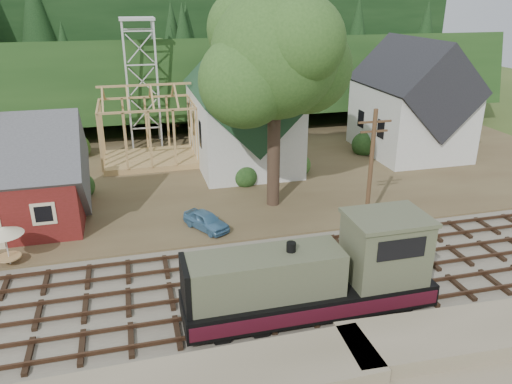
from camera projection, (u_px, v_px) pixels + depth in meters
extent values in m
plane|color=#384C1E|center=(290.00, 283.00, 26.82)|extent=(140.00, 140.00, 0.00)
cube|color=#726B5B|center=(290.00, 282.00, 26.79)|extent=(64.00, 11.00, 0.16)
cube|color=brown|center=(224.00, 172.00, 42.94)|extent=(64.00, 26.00, 0.30)
cube|color=#1E3F19|center=(188.00, 113.00, 64.55)|extent=(70.00, 28.96, 12.74)
cube|color=black|center=(175.00, 91.00, 78.93)|extent=(80.00, 20.00, 12.00)
cube|color=#5C1A15|center=(1.00, 198.00, 32.15)|extent=(10.00, 7.00, 3.80)
cube|color=silver|center=(241.00, 127.00, 43.96)|extent=(8.00, 12.00, 6.40)
cube|color=#1A3B25|center=(241.00, 91.00, 42.77)|extent=(8.40, 12.96, 8.40)
cube|color=silver|center=(259.00, 78.00, 36.63)|extent=(2.40, 2.40, 4.00)
cone|color=#1A3B25|center=(259.00, 31.00, 35.40)|extent=(5.37, 5.37, 2.60)
cube|color=silver|center=(410.00, 119.00, 46.79)|extent=(8.00, 10.00, 6.40)
cube|color=black|center=(414.00, 85.00, 45.60)|extent=(8.40, 10.80, 8.40)
cube|color=tan|center=(151.00, 159.00, 44.98)|extent=(8.00, 6.00, 0.50)
cube|color=tan|center=(144.00, 85.00, 42.51)|extent=(8.00, 0.18, 0.18)
cube|color=silver|center=(127.00, 87.00, 46.65)|extent=(0.18, 0.18, 12.00)
cube|color=silver|center=(158.00, 86.00, 47.30)|extent=(0.18, 0.18, 12.00)
cube|color=silver|center=(127.00, 82.00, 49.16)|extent=(0.18, 0.18, 12.00)
cube|color=silver|center=(156.00, 81.00, 49.82)|extent=(0.18, 0.18, 12.00)
cube|color=silver|center=(137.00, 19.00, 46.00)|extent=(3.20, 3.20, 0.25)
cylinder|color=#38281E|center=(274.00, 151.00, 34.67)|extent=(0.90, 0.90, 8.00)
sphere|color=#30551F|center=(275.00, 55.00, 32.26)|extent=(8.40, 8.40, 8.40)
sphere|color=#30551F|center=(306.00, 67.00, 34.11)|extent=(6.40, 6.40, 6.40)
sphere|color=#30551F|center=(245.00, 82.00, 31.58)|extent=(6.00, 6.00, 6.00)
cylinder|color=#4C331E|center=(370.00, 171.00, 31.64)|extent=(0.28, 0.28, 8.00)
cube|color=#4C331E|center=(375.00, 122.00, 30.45)|extent=(2.20, 0.12, 0.12)
cube|color=#4C331E|center=(374.00, 131.00, 30.67)|extent=(1.80, 0.12, 0.12)
cube|color=black|center=(309.00, 310.00, 24.00)|extent=(11.85, 2.47, 0.35)
cube|color=black|center=(309.00, 297.00, 23.73)|extent=(11.85, 2.86, 1.09)
cube|color=#50573F|center=(266.00, 275.00, 22.64)|extent=(7.11, 2.27, 2.07)
cube|color=#50573F|center=(385.00, 248.00, 23.82)|extent=(3.55, 2.76, 3.16)
cube|color=#50573F|center=(388.00, 217.00, 23.21)|extent=(3.75, 2.96, 0.20)
cube|color=black|center=(402.00, 249.00, 22.30)|extent=(2.37, 0.06, 0.99)
cube|color=#450E1B|center=(321.00, 315.00, 22.43)|extent=(11.85, 0.04, 0.69)
cube|color=#450E1B|center=(299.00, 281.00, 25.04)|extent=(11.85, 0.04, 0.69)
cylinder|color=black|center=(291.00, 249.00, 22.49)|extent=(0.43, 0.43, 0.69)
imported|color=#5187AF|center=(206.00, 220.00, 32.11)|extent=(2.99, 3.69, 1.18)
imported|color=#A90F0D|center=(449.00, 141.00, 49.33)|extent=(4.33, 2.99, 1.10)
cylinder|color=silver|center=(7.00, 247.00, 27.81)|extent=(0.09, 0.09, 2.06)
cylinder|color=tan|center=(9.00, 257.00, 28.04)|extent=(1.31, 1.31, 0.07)
cone|color=beige|center=(4.00, 231.00, 27.43)|extent=(2.06, 2.06, 0.47)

